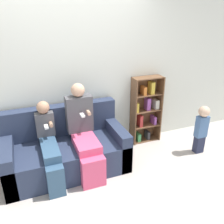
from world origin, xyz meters
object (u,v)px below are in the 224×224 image
toddler_standing (202,127)px  bookshelf (145,110)px  child_seated (49,145)px  couch (66,150)px  adult_seated (84,130)px

toddler_standing → bookshelf: (-0.64, 0.70, 0.12)m
child_seated → couch: bearing=34.1°
child_seated → bookshelf: bookshelf is taller
couch → adult_seated: bearing=-23.9°
couch → bookshelf: (1.47, 0.33, 0.29)m
adult_seated → toddler_standing: size_ratio=1.54×
bookshelf → toddler_standing: bearing=-47.7°
toddler_standing → bookshelf: size_ratio=0.70×
child_seated → toddler_standing: 2.36m
toddler_standing → bookshelf: bookshelf is taller
couch → toddler_standing: couch is taller
couch → child_seated: 0.37m
child_seated → bookshelf: 1.78m
adult_seated → child_seated: bearing=-174.2°
couch → bookshelf: bearing=12.6°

